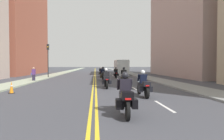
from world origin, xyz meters
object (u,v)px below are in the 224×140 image
at_px(motorcycle_1, 143,86).
at_px(traffic_cone_1, 11,87).
at_px(motorcycle_2, 106,80).
at_px(motorcycle_0, 125,97).
at_px(motorcycle_5, 116,74).
at_px(pedestrian_0, 34,74).
at_px(motorcycle_4, 103,75).
at_px(motorcycle_3, 124,77).
at_px(motorcycle_6, 101,72).
at_px(traffic_light_near, 48,55).
at_px(parked_truck, 121,68).

relative_size(motorcycle_1, traffic_cone_1, 2.80).
relative_size(motorcycle_1, motorcycle_2, 1.04).
distance_m(motorcycle_0, motorcycle_2, 8.17).
bearing_deg(motorcycle_0, motorcycle_5, 86.98).
bearing_deg(pedestrian_0, motorcycle_4, -166.14).
distance_m(motorcycle_0, motorcycle_3, 12.11).
distance_m(traffic_cone_1, pedestrian_0, 9.04).
relative_size(motorcycle_1, motorcycle_6, 1.05).
bearing_deg(motorcycle_5, motorcycle_3, -89.35).
bearing_deg(motorcycle_2, pedestrian_0, 137.62).
distance_m(motorcycle_2, motorcycle_3, 4.33).
bearing_deg(motorcycle_1, motorcycle_2, 113.23).
bearing_deg(motorcycle_0, pedestrian_0, 120.94).
bearing_deg(motorcycle_0, motorcycle_3, 83.72).
distance_m(motorcycle_0, pedestrian_0, 16.90).
bearing_deg(motorcycle_1, traffic_light_near, 118.22).
height_order(motorcycle_1, parked_truck, parked_truck).
bearing_deg(motorcycle_5, motorcycle_0, -94.53).
distance_m(traffic_cone_1, parked_truck, 24.93).
xyz_separation_m(motorcycle_3, motorcycle_4, (-2.01, 3.43, 0.02)).
xyz_separation_m(motorcycle_2, pedestrian_0, (-7.85, 6.67, 0.18)).
distance_m(motorcycle_1, motorcycle_3, 8.05).
height_order(motorcycle_1, motorcycle_4, motorcycle_4).
xyz_separation_m(traffic_cone_1, pedestrian_0, (-1.45, 8.91, 0.44)).
height_order(motorcycle_3, motorcycle_4, motorcycle_4).
bearing_deg(motorcycle_5, motorcycle_2, -99.45).
bearing_deg(parked_truck, motorcycle_5, -102.35).
relative_size(motorcycle_2, motorcycle_6, 1.00).
relative_size(motorcycle_5, parked_truck, 0.32).
distance_m(motorcycle_2, traffic_cone_1, 6.79).
bearing_deg(pedestrian_0, motorcycle_1, 141.67).
height_order(motorcycle_0, motorcycle_3, motorcycle_3).
bearing_deg(pedestrian_0, traffic_light_near, -81.42).
height_order(motorcycle_2, traffic_light_near, traffic_light_near).
bearing_deg(motorcycle_3, motorcycle_1, -87.70).
relative_size(motorcycle_3, motorcycle_6, 0.96).
distance_m(motorcycle_3, pedestrian_0, 10.31).
xyz_separation_m(motorcycle_2, motorcycle_4, (0.05, 7.24, 0.02)).
relative_size(motorcycle_6, traffic_light_near, 0.44).
height_order(traffic_cone_1, pedestrian_0, pedestrian_0).
relative_size(motorcycle_0, traffic_light_near, 0.47).
bearing_deg(traffic_light_near, motorcycle_3, -42.22).
bearing_deg(motorcycle_5, pedestrian_0, -153.49).
xyz_separation_m(motorcycle_6, pedestrian_0, (-7.89, -9.09, 0.20)).
bearing_deg(motorcycle_5, motorcycle_6, 116.08).
xyz_separation_m(motorcycle_0, motorcycle_3, (1.82, 11.98, -0.01)).
bearing_deg(pedestrian_0, motorcycle_0, 128.29).
bearing_deg(motorcycle_2, motorcycle_1, -67.23).
relative_size(traffic_cone_1, pedestrian_0, 0.50).
height_order(motorcycle_4, motorcycle_6, motorcycle_4).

